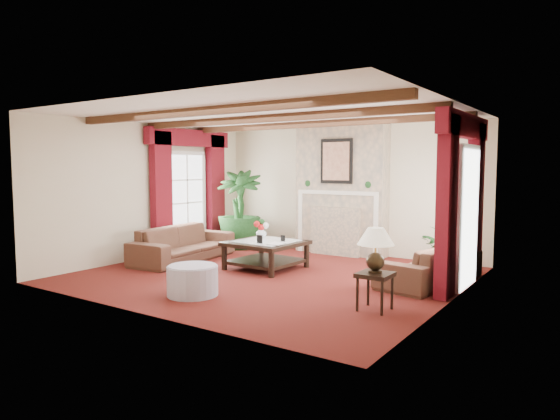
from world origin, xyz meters
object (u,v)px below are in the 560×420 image
Objects in this scene: sofa_left at (183,238)px; side_table at (375,291)px; sofa_right at (430,257)px; ottoman at (193,281)px; coffee_table at (266,255)px; potted_palm at (239,226)px.

side_table is (4.49, -1.08, -0.20)m from sofa_left.
ottoman is (-2.57, -2.69, -0.20)m from sofa_right.
ottoman is at bearing -81.40° from coffee_table.
sofa_left is 4.68m from sofa_right.
sofa_right is 4.48× the size of side_table.
potted_palm is 5.33m from side_table.
potted_palm reaches higher than ottoman.
side_table is (4.51, -2.84, -0.25)m from potted_palm.
sofa_right is 2.86m from coffee_table.
coffee_table is at bearing -39.41° from potted_palm.
sofa_right is at bearing 46.31° from ottoman.
potted_palm is at bearing 147.80° from side_table.
ottoman is (2.04, -1.85, -0.23)m from sofa_left.
sofa_left is 1.76m from potted_palm.
potted_palm reaches higher than side_table.
coffee_table is (1.80, 0.27, -0.20)m from sofa_left.
potted_palm is 1.66× the size of coffee_table.
sofa_left is at bearing 166.52° from side_table.
side_table is 0.67× the size of ottoman.
coffee_table is at bearing -69.18° from sofa_right.
potted_palm is at bearing 142.87° from coffee_table.
ottoman is at bearing -162.54° from side_table.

